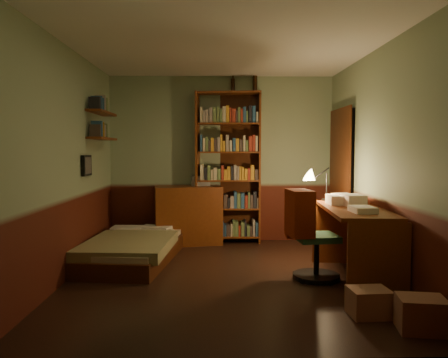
{
  "coord_description": "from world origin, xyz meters",
  "views": [
    {
      "loc": [
        -0.12,
        -4.91,
        1.44
      ],
      "look_at": [
        0.0,
        0.25,
        1.1
      ],
      "focal_mm": 35.0,
      "sensor_mm": 36.0,
      "label": 1
    }
  ],
  "objects_px": {
    "dresser": "(188,215)",
    "desk_lamp": "(327,178)",
    "mini_stereo": "(201,181)",
    "bookshelf": "(229,168)",
    "office_chair": "(317,228)",
    "desk": "(354,244)",
    "cardboard_box_a": "(421,314)",
    "bed": "(131,241)",
    "cardboard_box_b": "(369,302)"
  },
  "relations": [
    {
      "from": "dresser",
      "to": "desk_lamp",
      "type": "bearing_deg",
      "value": -41.77
    },
    {
      "from": "mini_stereo",
      "to": "dresser",
      "type": "bearing_deg",
      "value": -153.4
    },
    {
      "from": "bookshelf",
      "to": "office_chair",
      "type": "relative_size",
      "value": 2.04
    },
    {
      "from": "desk_lamp",
      "to": "office_chair",
      "type": "xyz_separation_m",
      "value": [
        -0.29,
        -0.73,
        -0.52
      ]
    },
    {
      "from": "desk",
      "to": "cardboard_box_a",
      "type": "distance_m",
      "value": 1.44
    },
    {
      "from": "dresser",
      "to": "desk_lamp",
      "type": "xyz_separation_m",
      "value": [
        1.83,
        -1.17,
        0.64
      ]
    },
    {
      "from": "mini_stereo",
      "to": "desk_lamp",
      "type": "xyz_separation_m",
      "value": [
        1.65,
        -1.29,
        0.12
      ]
    },
    {
      "from": "bed",
      "to": "desk",
      "type": "height_order",
      "value": "desk"
    },
    {
      "from": "bookshelf",
      "to": "cardboard_box_b",
      "type": "distance_m",
      "value": 3.44
    },
    {
      "from": "bookshelf",
      "to": "cardboard_box_a",
      "type": "relative_size",
      "value": 6.44
    },
    {
      "from": "dresser",
      "to": "mini_stereo",
      "type": "bearing_deg",
      "value": 24.38
    },
    {
      "from": "desk_lamp",
      "to": "office_chair",
      "type": "height_order",
      "value": "desk_lamp"
    },
    {
      "from": "dresser",
      "to": "office_chair",
      "type": "xyz_separation_m",
      "value": [
        1.54,
        -1.9,
        0.13
      ]
    },
    {
      "from": "desk_lamp",
      "to": "desk",
      "type": "bearing_deg",
      "value": -82.64
    },
    {
      "from": "dresser",
      "to": "cardboard_box_b",
      "type": "height_order",
      "value": "dresser"
    },
    {
      "from": "desk",
      "to": "desk_lamp",
      "type": "xyz_separation_m",
      "value": [
        -0.12,
        0.75,
        0.69
      ]
    },
    {
      "from": "bed",
      "to": "office_chair",
      "type": "distance_m",
      "value": 2.38
    },
    {
      "from": "office_chair",
      "to": "cardboard_box_b",
      "type": "relative_size",
      "value": 3.39
    },
    {
      "from": "dresser",
      "to": "bookshelf",
      "type": "xyz_separation_m",
      "value": [
        0.63,
        0.08,
        0.72
      ]
    },
    {
      "from": "desk",
      "to": "cardboard_box_a",
      "type": "height_order",
      "value": "desk"
    },
    {
      "from": "bed",
      "to": "cardboard_box_b",
      "type": "relative_size",
      "value": 5.41
    },
    {
      "from": "desk_lamp",
      "to": "dresser",
      "type": "bearing_deg",
      "value": 145.61
    },
    {
      "from": "dresser",
      "to": "office_chair",
      "type": "distance_m",
      "value": 2.45
    },
    {
      "from": "bookshelf",
      "to": "desk_lamp",
      "type": "distance_m",
      "value": 1.74
    },
    {
      "from": "bookshelf",
      "to": "desk",
      "type": "height_order",
      "value": "bookshelf"
    },
    {
      "from": "desk_lamp",
      "to": "cardboard_box_a",
      "type": "distance_m",
      "value": 2.37
    },
    {
      "from": "cardboard_box_b",
      "to": "mini_stereo",
      "type": "bearing_deg",
      "value": 116.53
    },
    {
      "from": "office_chair",
      "to": "bed",
      "type": "bearing_deg",
      "value": 154.41
    },
    {
      "from": "desk_lamp",
      "to": "bed",
      "type": "bearing_deg",
      "value": 175.95
    },
    {
      "from": "cardboard_box_a",
      "to": "cardboard_box_b",
      "type": "xyz_separation_m",
      "value": [
        -0.3,
        0.33,
        -0.02
      ]
    },
    {
      "from": "desk_lamp",
      "to": "cardboard_box_a",
      "type": "bearing_deg",
      "value": -86.31
    },
    {
      "from": "mini_stereo",
      "to": "desk",
      "type": "height_order",
      "value": "mini_stereo"
    },
    {
      "from": "mini_stereo",
      "to": "office_chair",
      "type": "height_order",
      "value": "office_chair"
    },
    {
      "from": "desk_lamp",
      "to": "mini_stereo",
      "type": "bearing_deg",
      "value": 139.96
    },
    {
      "from": "mini_stereo",
      "to": "desk_lamp",
      "type": "bearing_deg",
      "value": -45.19
    },
    {
      "from": "desk",
      "to": "office_chair",
      "type": "bearing_deg",
      "value": -178.33
    },
    {
      "from": "dresser",
      "to": "bookshelf",
      "type": "relative_size",
      "value": 0.43
    },
    {
      "from": "desk",
      "to": "desk_lamp",
      "type": "bearing_deg",
      "value": 103.55
    },
    {
      "from": "desk",
      "to": "cardboard_box_b",
      "type": "distance_m",
      "value": 1.14
    },
    {
      "from": "dresser",
      "to": "office_chair",
      "type": "relative_size",
      "value": 0.88
    },
    {
      "from": "dresser",
      "to": "bookshelf",
      "type": "height_order",
      "value": "bookshelf"
    },
    {
      "from": "office_chair",
      "to": "cardboard_box_a",
      "type": "xyz_separation_m",
      "value": [
        0.5,
        -1.43,
        -0.44
      ]
    },
    {
      "from": "bed",
      "to": "office_chair",
      "type": "height_order",
      "value": "office_chair"
    },
    {
      "from": "office_chair",
      "to": "desk",
      "type": "bearing_deg",
      "value": -7.86
    },
    {
      "from": "desk",
      "to": "bookshelf",
      "type": "bearing_deg",
      "value": 127.86
    },
    {
      "from": "desk_lamp",
      "to": "office_chair",
      "type": "bearing_deg",
      "value": -113.77
    },
    {
      "from": "bed",
      "to": "dresser",
      "type": "relative_size",
      "value": 1.82
    },
    {
      "from": "bookshelf",
      "to": "cardboard_box_b",
      "type": "relative_size",
      "value": 6.92
    },
    {
      "from": "office_chair",
      "to": "cardboard_box_a",
      "type": "distance_m",
      "value": 1.58
    },
    {
      "from": "mini_stereo",
      "to": "office_chair",
      "type": "distance_m",
      "value": 2.46
    }
  ]
}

